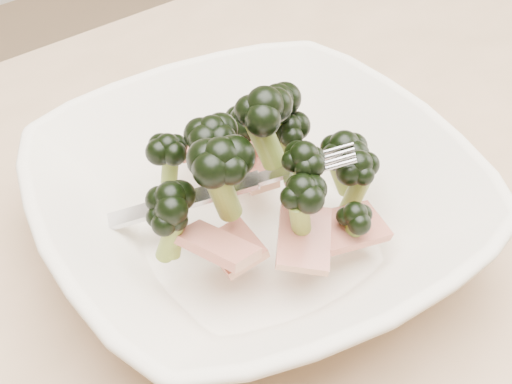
# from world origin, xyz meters

# --- Properties ---
(dining_table) EXTENTS (1.20, 0.80, 0.75)m
(dining_table) POSITION_xyz_m (0.00, 0.00, 0.65)
(dining_table) COLOR tan
(dining_table) RESTS_ON ground
(broccoli_dish) EXTENTS (0.34, 0.34, 0.14)m
(broccoli_dish) POSITION_xyz_m (-0.01, 0.05, 0.79)
(broccoli_dish) COLOR silver
(broccoli_dish) RESTS_ON dining_table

